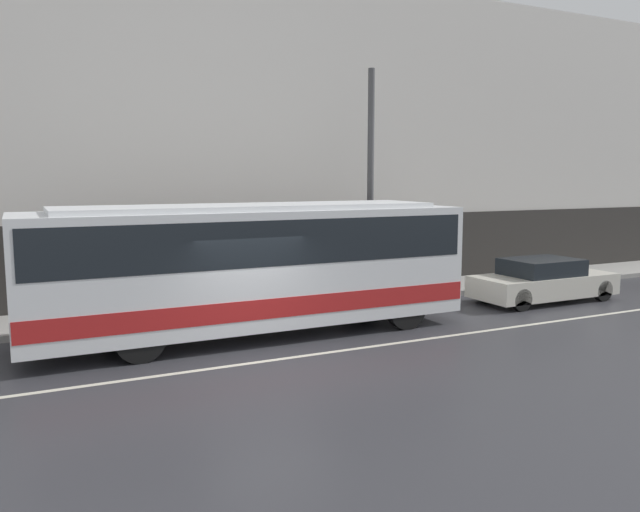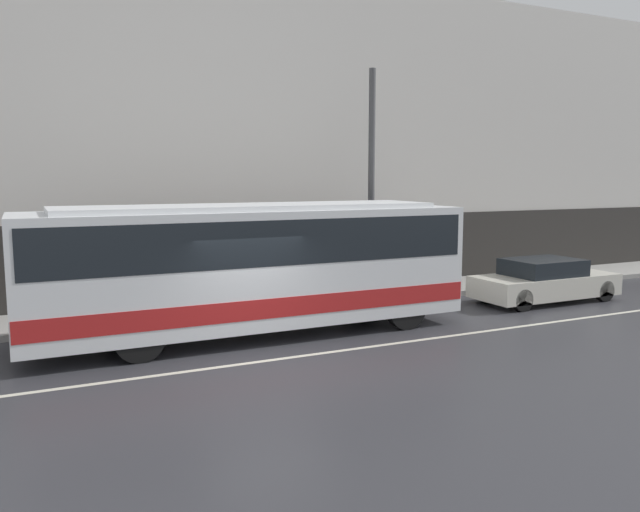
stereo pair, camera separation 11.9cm
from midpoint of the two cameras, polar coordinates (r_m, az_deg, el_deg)
ground_plane at (r=13.26m, az=-4.72°, el=-9.55°), size 60.00×60.00×0.00m
sidewalk at (r=18.07m, az=-10.68°, el=-4.84°), size 60.00×2.46×0.17m
building_facade at (r=19.04m, az=-12.11°, el=10.32°), size 60.00×0.35×10.17m
lane_stripe at (r=13.26m, az=-4.72°, el=-9.53°), size 54.00×0.14×0.01m
transit_bus at (r=15.07m, az=-5.99°, el=-0.56°), size 10.57×2.60×3.18m
sedan_white_front at (r=20.45m, az=19.97°, el=-2.18°), size 4.64×1.82×1.33m
utility_pole_near at (r=19.15m, az=4.90°, el=6.55°), size 0.20×0.20×6.87m
pedestrian_waiting at (r=17.38m, az=-17.30°, el=-2.77°), size 0.36×0.36×1.59m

